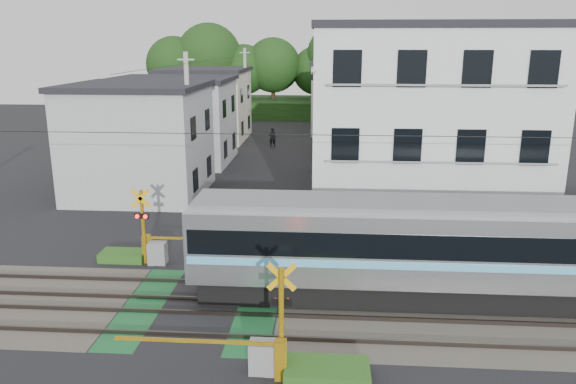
# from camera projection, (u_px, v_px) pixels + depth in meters

# --- Properties ---
(ground) EXTENTS (120.00, 120.00, 0.00)m
(ground) POSITION_uv_depth(u_px,v_px,m) (200.00, 307.00, 18.53)
(ground) COLOR black
(track_bed) EXTENTS (120.00, 120.00, 0.14)m
(track_bed) POSITION_uv_depth(u_px,v_px,m) (200.00, 306.00, 18.52)
(track_bed) COLOR #47423A
(track_bed) RESTS_ON ground
(crossing_signal_near) EXTENTS (4.74, 0.65, 3.09)m
(crossing_signal_near) POSITION_uv_depth(u_px,v_px,m) (266.00, 350.00, 14.64)
(crossing_signal_near) COLOR #F9B50D
(crossing_signal_near) RESTS_ON ground
(crossing_signal_far) EXTENTS (4.74, 0.65, 3.09)m
(crossing_signal_far) POSITION_uv_depth(u_px,v_px,m) (155.00, 246.00, 22.04)
(crossing_signal_far) COLOR #F9B50D
(crossing_signal_far) RESTS_ON ground
(apartment_block) EXTENTS (10.20, 8.36, 9.30)m
(apartment_block) POSITION_uv_depth(u_px,v_px,m) (423.00, 128.00, 25.88)
(apartment_block) COLOR silver
(apartment_block) RESTS_ON ground
(houses_row) EXTENTS (22.07, 31.35, 6.80)m
(houses_row) POSITION_uv_depth(u_px,v_px,m) (278.00, 113.00, 42.65)
(houses_row) COLOR #A9ABAE
(houses_row) RESTS_ON ground
(tree_hill) EXTENTS (40.00, 12.93, 10.72)m
(tree_hill) POSITION_uv_depth(u_px,v_px,m) (301.00, 72.00, 64.43)
(tree_hill) COLOR #1B3D14
(tree_hill) RESTS_ON ground
(catenary) EXTENTS (60.00, 5.04, 7.00)m
(catenary) POSITION_uv_depth(u_px,v_px,m) (388.00, 203.00, 17.19)
(catenary) COLOR #2D2D33
(catenary) RESTS_ON ground
(utility_poles) EXTENTS (7.90, 42.00, 8.00)m
(utility_poles) POSITION_uv_depth(u_px,v_px,m) (256.00, 106.00, 39.71)
(utility_poles) COLOR #A5A5A0
(utility_poles) RESTS_ON ground
(pedestrian) EXTENTS (0.68, 0.52, 1.66)m
(pedestrian) POSITION_uv_depth(u_px,v_px,m) (272.00, 138.00, 46.50)
(pedestrian) COLOR black
(pedestrian) RESTS_ON ground
(weed_patches) EXTENTS (10.25, 8.80, 0.40)m
(weed_patches) POSITION_uv_depth(u_px,v_px,m) (253.00, 305.00, 18.27)
(weed_patches) COLOR #2D5E1E
(weed_patches) RESTS_ON ground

